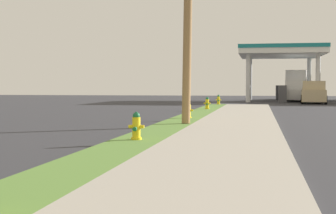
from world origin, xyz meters
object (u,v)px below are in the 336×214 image
(fire_hydrant_fifth, at_px, (218,100))
(utility_pole_midground, at_px, (188,7))
(fire_hydrant_second, at_px, (136,127))
(fire_hydrant_third, at_px, (188,111))
(fire_hydrant_fourth, at_px, (207,104))
(car_teal_by_far_pump, at_px, (292,93))
(truck_tan_on_apron, at_px, (313,93))
(car_black_by_near_pump, at_px, (291,94))
(truck_white_at_forecourt, at_px, (296,86))

(fire_hydrant_fifth, bearing_deg, utility_pole_midground, -88.83)
(fire_hydrant_second, bearing_deg, fire_hydrant_third, 89.27)
(fire_hydrant_fourth, distance_m, car_teal_by_far_pump, 29.07)
(truck_tan_on_apron, bearing_deg, car_black_by_near_pump, 96.94)
(fire_hydrant_third, distance_m, utility_pole_midground, 5.16)
(fire_hydrant_third, bearing_deg, fire_hydrant_fourth, 90.49)
(fire_hydrant_second, height_order, fire_hydrant_fourth, same)
(truck_white_at_forecourt, height_order, truck_tan_on_apron, truck_white_at_forecourt)
(utility_pole_midground, relative_size, car_teal_by_far_pump, 1.89)
(fire_hydrant_second, height_order, truck_tan_on_apron, truck_tan_on_apron)
(fire_hydrant_fourth, xyz_separation_m, car_black_by_near_pump, (6.58, 24.75, 0.28))
(fire_hydrant_second, height_order, fire_hydrant_fifth, same)
(car_black_by_near_pump, xyz_separation_m, truck_tan_on_apron, (1.26, -10.36, 0.19))
(fire_hydrant_fifth, relative_size, truck_tan_on_apron, 0.13)
(fire_hydrant_third, bearing_deg, fire_hydrant_second, -90.73)
(fire_hydrant_third, distance_m, truck_white_at_forecourt, 30.61)
(fire_hydrant_third, xyz_separation_m, truck_white_at_forecourt, (6.74, 29.85, 1.04))
(fire_hydrant_third, bearing_deg, utility_pole_midground, -82.47)
(fire_hydrant_third, xyz_separation_m, car_black_by_near_pump, (6.50, 33.74, 0.28))
(utility_pole_midground, bearing_deg, truck_white_at_forecourt, 79.12)
(truck_tan_on_apron, bearing_deg, fire_hydrant_second, -103.61)
(utility_pole_midground, height_order, car_black_by_near_pump, utility_pole_midground)
(car_teal_by_far_pump, height_order, truck_white_at_forecourt, truck_white_at_forecourt)
(fire_hydrant_second, distance_m, utility_pole_midground, 7.37)
(fire_hydrant_fourth, relative_size, car_black_by_near_pump, 0.16)
(fire_hydrant_second, xyz_separation_m, car_black_by_near_pump, (6.62, 42.92, 0.28))
(car_teal_by_far_pump, distance_m, truck_tan_on_apron, 13.89)
(car_teal_by_far_pump, distance_m, truck_white_at_forecourt, 7.44)
(fire_hydrant_second, distance_m, fire_hydrant_fourth, 18.18)
(car_teal_by_far_pump, bearing_deg, car_black_by_near_pump, -94.90)
(fire_hydrant_second, relative_size, truck_white_at_forecourt, 0.11)
(utility_pole_midground, bearing_deg, fire_hydrant_fifth, 91.17)
(utility_pole_midground, bearing_deg, truck_tan_on_apron, 74.47)
(fire_hydrant_third, height_order, truck_white_at_forecourt, truck_white_at_forecourt)
(car_black_by_near_pump, bearing_deg, fire_hydrant_third, -100.91)
(fire_hydrant_fifth, height_order, utility_pole_midground, utility_pole_midground)
(fire_hydrant_fourth, relative_size, utility_pole_midground, 0.09)
(fire_hydrant_second, bearing_deg, fire_hydrant_fifth, 89.74)
(fire_hydrant_third, relative_size, truck_white_at_forecourt, 0.11)
(truck_white_at_forecourt, bearing_deg, fire_hydrant_fourth, -108.10)
(truck_white_at_forecourt, bearing_deg, utility_pole_midground, -100.88)
(fire_hydrant_second, distance_m, truck_white_at_forecourt, 39.64)
(fire_hydrant_fourth, height_order, truck_tan_on_apron, truck_tan_on_apron)
(utility_pole_midground, xyz_separation_m, car_black_by_near_pump, (6.10, 36.83, -3.84))
(car_teal_by_far_pump, xyz_separation_m, truck_tan_on_apron, (0.96, -13.86, 0.19))
(fire_hydrant_fourth, relative_size, truck_tan_on_apron, 0.13)
(fire_hydrant_fourth, xyz_separation_m, utility_pole_midground, (0.48, -12.08, 4.11))
(truck_tan_on_apron, bearing_deg, truck_white_at_forecourt, 99.05)
(truck_tan_on_apron, bearing_deg, utility_pole_midground, -105.53)
(truck_white_at_forecourt, bearing_deg, fire_hydrant_second, -99.96)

